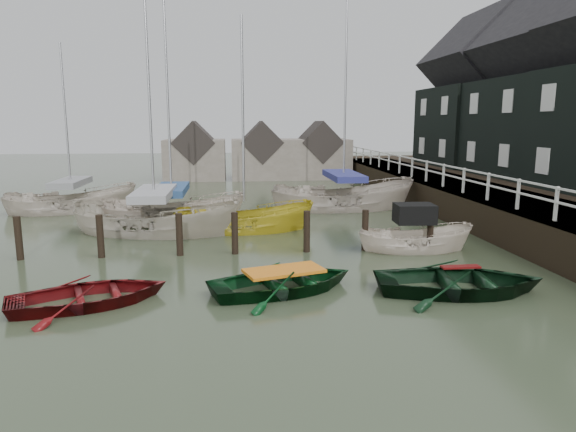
{
  "coord_description": "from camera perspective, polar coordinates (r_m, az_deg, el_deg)",
  "views": [
    {
      "loc": [
        -1.25,
        -13.62,
        4.32
      ],
      "look_at": [
        0.47,
        2.15,
        1.4
      ],
      "focal_mm": 32.0,
      "sensor_mm": 36.0,
      "label": 1
    }
  ],
  "objects": [
    {
      "name": "sailboat_c",
      "position": [
        20.79,
        -4.85,
        -1.56
      ],
      "size": [
        5.66,
        2.22,
        9.38
      ],
      "rotation": [
        0.0,
        0.0,
        1.59
      ],
      "color": "gold",
      "rests_on": "ground"
    },
    {
      "name": "ground",
      "position": [
        14.35,
        -0.96,
        -7.1
      ],
      "size": [
        120.0,
        120.0,
        0.0
      ],
      "primitive_type": "plane",
      "color": "#2E3823",
      "rests_on": "ground"
    },
    {
      "name": "sailboat_d",
      "position": [
        26.0,
        6.14,
        0.93
      ],
      "size": [
        7.41,
        3.02,
        11.81
      ],
      "rotation": [
        0.0,
        0.0,
        1.61
      ],
      "color": "#BDAFA1",
      "rests_on": "ground"
    },
    {
      "name": "pier",
      "position": [
        26.2,
        18.01,
        1.99
      ],
      "size": [
        3.04,
        32.0,
        2.7
      ],
      "color": "black",
      "rests_on": "ground"
    },
    {
      "name": "far_sheds",
      "position": [
        39.75,
        -3.25,
        6.86
      ],
      "size": [
        14.0,
        4.08,
        4.39
      ],
      "color": "#665B51",
      "rests_on": "ground"
    },
    {
      "name": "rowboat_green",
      "position": [
        13.43,
        -0.45,
        -8.34
      ],
      "size": [
        4.5,
        3.76,
        0.8
      ],
      "primitive_type": "imported",
      "rotation": [
        0.0,
        0.0,
        1.87
      ],
      "color": "black",
      "rests_on": "ground"
    },
    {
      "name": "sailboat_a",
      "position": [
        20.87,
        -14.49,
        -1.69
      ],
      "size": [
        7.3,
        4.32,
        10.45
      ],
      "rotation": [
        0.0,
        0.0,
        1.3
      ],
      "color": "#B9AE9D",
      "rests_on": "ground"
    },
    {
      "name": "rowboat_red",
      "position": [
        13.38,
        -21.07,
        -9.14
      ],
      "size": [
        4.33,
        3.7,
        0.76
      ],
      "primitive_type": "imported",
      "rotation": [
        0.0,
        0.0,
        1.92
      ],
      "color": "#5A0C0E",
      "rests_on": "ground"
    },
    {
      "name": "sailboat_b",
      "position": [
        22.8,
        -12.68,
        -0.59
      ],
      "size": [
        6.39,
        2.64,
        11.57
      ],
      "rotation": [
        0.0,
        0.0,
        1.53
      ],
      "color": "beige",
      "rests_on": "ground"
    },
    {
      "name": "mooring_pilings",
      "position": [
        17.06,
        -5.63,
        -2.57
      ],
      "size": [
        13.72,
        0.22,
        1.8
      ],
      "color": "black",
      "rests_on": "ground"
    },
    {
      "name": "sailboat_e",
      "position": [
        27.26,
        -22.81,
        0.61
      ],
      "size": [
        6.51,
        3.97,
        9.11
      ],
      "rotation": [
        0.0,
        0.0,
        1.86
      ],
      "color": "beige",
      "rests_on": "ground"
    },
    {
      "name": "rowboat_dkgreen",
      "position": [
        14.03,
        18.46,
        -8.06
      ],
      "size": [
        4.61,
        3.56,
        0.88
      ],
      "primitive_type": "imported",
      "rotation": [
        0.0,
        0.0,
        1.44
      ],
      "color": "black",
      "rests_on": "ground"
    },
    {
      "name": "motorboat",
      "position": [
        18.0,
        13.91,
        -3.4
      ],
      "size": [
        3.97,
        1.72,
        2.33
      ],
      "rotation": [
        0.0,
        0.0,
        1.5
      ],
      "color": "beige",
      "rests_on": "ground"
    },
    {
      "name": "land_strip",
      "position": [
        29.0,
        27.94,
        0.64
      ],
      "size": [
        14.0,
        38.0,
        1.5
      ],
      "primitive_type": "cube",
      "color": "black",
      "rests_on": "ground"
    }
  ]
}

